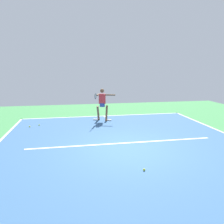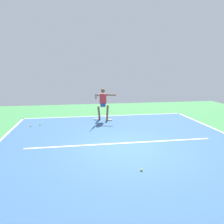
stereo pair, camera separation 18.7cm
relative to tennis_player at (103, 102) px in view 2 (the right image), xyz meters
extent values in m
plane|color=#428E4C|center=(-0.28, 4.34, -1.00)|extent=(20.08, 20.08, 0.00)
cube|color=#38608E|center=(-0.28, 4.34, -1.00)|extent=(9.51, 11.06, 0.00)
cube|color=white|center=(-0.28, -1.15, -1.00)|extent=(9.51, 0.10, 0.01)
cube|color=white|center=(-0.28, 3.74, -1.00)|extent=(7.13, 0.10, 0.01)
cube|color=white|center=(-0.28, -0.95, -1.00)|extent=(0.10, 0.30, 0.01)
cylinder|color=brown|center=(-0.23, 0.04, -0.60)|extent=(0.23, 0.41, 0.84)
cube|color=white|center=(-0.37, 0.08, -0.96)|extent=(0.26, 0.17, 0.07)
cylinder|color=brown|center=(0.21, -0.11, -0.60)|extent=(0.23, 0.41, 0.84)
cube|color=white|center=(0.35, -0.16, -0.96)|extent=(0.26, 0.17, 0.07)
cube|color=#2D4799|center=(-0.01, -0.04, -0.13)|extent=(0.30, 0.27, 0.20)
cube|color=red|center=(-0.01, -0.04, 0.19)|extent=(0.38, 0.28, 0.54)
sphere|color=brown|center=(-0.01, -0.04, 0.63)|extent=(0.22, 0.22, 0.22)
cylinder|color=brown|center=(-0.42, 0.10, 0.41)|extent=(0.53, 0.25, 0.08)
cylinder|color=brown|center=(0.24, 0.16, 0.44)|extent=(0.25, 0.53, 0.08)
cylinder|color=black|center=(0.36, 0.52, 0.44)|extent=(0.10, 0.22, 0.03)
torus|color=black|center=(0.44, 0.75, 0.44)|extent=(0.12, 0.29, 0.29)
cylinder|color=silver|center=(0.44, 0.75, 0.44)|extent=(0.08, 0.24, 0.25)
sphere|color=#C6E53D|center=(3.25, 0.48, -0.97)|extent=(0.07, 0.07, 0.07)
sphere|color=#CCE033|center=(-0.34, 6.04, -0.97)|extent=(0.07, 0.07, 0.07)
sphere|color=yellow|center=(3.65, 0.71, -0.97)|extent=(0.07, 0.07, 0.07)
camera|label=1|loc=(1.53, 11.29, 1.78)|focal=34.35mm
camera|label=2|loc=(1.35, 11.32, 1.78)|focal=34.35mm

